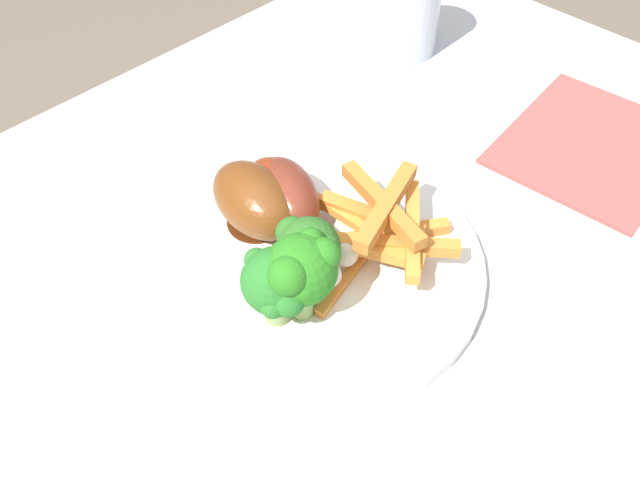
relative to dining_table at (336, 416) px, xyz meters
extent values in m
cube|color=#B7B7BC|center=(0.00, 0.00, 0.10)|extent=(1.01, 0.76, 0.03)
cylinder|color=gray|center=(0.44, 0.32, -0.26)|extent=(0.06, 0.06, 0.70)
cylinder|color=white|center=(0.04, 0.05, 0.12)|extent=(0.24, 0.24, 0.01)
cylinder|color=#89A05D|center=(-0.02, 0.04, 0.14)|extent=(0.02, 0.02, 0.02)
sphere|color=#287127|center=(-0.02, 0.04, 0.17)|extent=(0.05, 0.05, 0.05)
sphere|color=#287127|center=(-0.02, 0.02, 0.17)|extent=(0.02, 0.02, 0.02)
sphere|color=#287127|center=(-0.02, 0.06, 0.17)|extent=(0.02, 0.02, 0.02)
sphere|color=#287127|center=(-0.03, 0.03, 0.16)|extent=(0.02, 0.02, 0.02)
sphere|color=#287127|center=(-0.02, 0.02, 0.17)|extent=(0.02, 0.02, 0.02)
cylinder|color=#90AE5D|center=(-0.01, 0.03, 0.14)|extent=(0.02, 0.02, 0.03)
sphere|color=#29771C|center=(-0.01, 0.03, 0.17)|extent=(0.05, 0.05, 0.05)
sphere|color=#29771C|center=(0.01, 0.02, 0.18)|extent=(0.02, 0.02, 0.02)
sphere|color=#29771C|center=(-0.02, 0.03, 0.18)|extent=(0.03, 0.03, 0.03)
sphere|color=#29771C|center=(0.01, 0.03, 0.19)|extent=(0.02, 0.02, 0.02)
sphere|color=#29771C|center=(-0.02, 0.04, 0.17)|extent=(0.02, 0.02, 0.02)
sphere|color=#29771C|center=(-0.01, 0.04, 0.17)|extent=(0.02, 0.02, 0.02)
sphere|color=#29771C|center=(-0.02, 0.02, 0.18)|extent=(0.02, 0.02, 0.02)
cylinder|color=#86B451|center=(0.01, 0.04, 0.14)|extent=(0.02, 0.02, 0.02)
sphere|color=#2C6622|center=(0.01, 0.04, 0.17)|extent=(0.04, 0.04, 0.04)
sphere|color=#2C6622|center=(0.01, 0.03, 0.16)|extent=(0.02, 0.02, 0.02)
sphere|color=#2C6622|center=(0.02, 0.06, 0.17)|extent=(0.02, 0.02, 0.02)
sphere|color=#2C6622|center=(0.02, 0.03, 0.18)|extent=(0.02, 0.02, 0.02)
sphere|color=#2C6622|center=(0.00, 0.04, 0.16)|extent=(0.02, 0.02, 0.02)
cube|color=orange|center=(0.08, 0.03, 0.13)|extent=(0.10, 0.07, 0.01)
cube|color=#C2732C|center=(0.08, 0.03, 0.17)|extent=(0.03, 0.09, 0.01)
cube|color=orange|center=(0.07, 0.06, 0.14)|extent=(0.01, 0.06, 0.01)
cube|color=orange|center=(0.04, 0.03, 0.13)|extent=(0.08, 0.02, 0.01)
cube|color=orange|center=(0.06, 0.02, 0.15)|extent=(0.04, 0.07, 0.01)
cube|color=orange|center=(0.06, 0.02, 0.15)|extent=(0.08, 0.09, 0.01)
cube|color=#C2732B|center=(0.08, 0.03, 0.17)|extent=(0.09, 0.04, 0.01)
cube|color=orange|center=(0.09, 0.01, 0.15)|extent=(0.08, 0.07, 0.01)
cube|color=orange|center=(0.10, 0.04, 0.15)|extent=(0.02, 0.08, 0.01)
cube|color=orange|center=(0.08, 0.05, 0.14)|extent=(0.04, 0.08, 0.01)
cylinder|color=#4E1910|center=(0.05, 0.10, 0.13)|extent=(0.04, 0.04, 0.00)
ellipsoid|color=maroon|center=(0.05, 0.10, 0.15)|extent=(0.07, 0.09, 0.04)
cylinder|color=beige|center=(0.03, 0.05, 0.15)|extent=(0.03, 0.04, 0.01)
sphere|color=silver|center=(0.02, 0.03, 0.15)|extent=(0.02, 0.02, 0.02)
cylinder|color=#5A1A0A|center=(0.05, 0.11, 0.13)|extent=(0.04, 0.04, 0.00)
ellipsoid|color=maroon|center=(0.05, 0.11, 0.15)|extent=(0.06, 0.08, 0.04)
cylinder|color=beige|center=(0.04, 0.05, 0.15)|extent=(0.02, 0.04, 0.01)
sphere|color=silver|center=(0.04, 0.03, 0.15)|extent=(0.02, 0.02, 0.02)
cylinder|color=#4B210C|center=(0.03, 0.12, 0.13)|extent=(0.05, 0.05, 0.00)
ellipsoid|color=brown|center=(0.03, 0.12, 0.15)|extent=(0.06, 0.09, 0.05)
cylinder|color=beige|center=(0.02, 0.05, 0.15)|extent=(0.02, 0.03, 0.01)
sphere|color=silver|center=(0.02, 0.04, 0.15)|extent=(0.02, 0.02, 0.02)
cylinder|color=silver|center=(0.32, 0.20, 0.17)|extent=(0.07, 0.07, 0.11)
cube|color=#B74C47|center=(0.31, -0.02, 0.12)|extent=(0.18, 0.15, 0.00)
camera|label=1|loc=(-0.17, -0.15, 0.48)|focal=34.94mm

